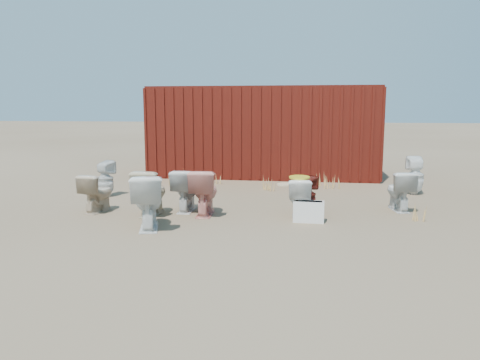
# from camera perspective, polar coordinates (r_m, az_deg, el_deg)

# --- Properties ---
(ground) EXTENTS (100.00, 100.00, 0.00)m
(ground) POSITION_cam_1_polar(r_m,az_deg,el_deg) (8.08, -0.63, -4.51)
(ground) COLOR brown
(ground) RESTS_ON ground
(shipping_container) EXTENTS (6.00, 2.40, 2.40)m
(shipping_container) POSITION_cam_1_polar(r_m,az_deg,el_deg) (13.03, 3.00, 5.93)
(shipping_container) COLOR #450E0B
(shipping_container) RESTS_ON ground
(toilet_front_a) EXTENTS (0.70, 0.94, 0.86)m
(toilet_front_a) POSITION_cam_1_polar(r_m,az_deg,el_deg) (7.37, -11.19, -2.57)
(toilet_front_a) COLOR white
(toilet_front_a) RESTS_ON ground
(toilet_front_pink) EXTENTS (0.49, 0.81, 0.81)m
(toilet_front_pink) POSITION_cam_1_polar(r_m,az_deg,el_deg) (8.18, -4.37, -1.49)
(toilet_front_pink) COLOR #ED9789
(toilet_front_pink) RESTS_ON ground
(toilet_front_c) EXTENTS (0.45, 0.76, 0.77)m
(toilet_front_c) POSITION_cam_1_polar(r_m,az_deg,el_deg) (8.52, -6.62, -1.24)
(toilet_front_c) COLOR white
(toilet_front_c) RESTS_ON ground
(toilet_front_maroon) EXTENTS (0.41, 0.41, 0.66)m
(toilet_front_maroon) POSITION_cam_1_polar(r_m,az_deg,el_deg) (8.39, 8.24, -1.79)
(toilet_front_maroon) COLOR #611910
(toilet_front_maroon) RESTS_ON ground
(toilet_front_e) EXTENTS (0.52, 0.77, 0.73)m
(toilet_front_e) POSITION_cam_1_polar(r_m,az_deg,el_deg) (8.99, 18.84, -1.25)
(toilet_front_e) COLOR silver
(toilet_front_e) RESTS_ON ground
(toilet_back_a) EXTENTS (0.44, 0.44, 0.76)m
(toilet_back_a) POSITION_cam_1_polar(r_m,az_deg,el_deg) (10.22, -16.11, 0.14)
(toilet_back_a) COLOR silver
(toilet_back_a) RESTS_ON ground
(toilet_back_beige_left) EXTENTS (0.50, 0.74, 0.69)m
(toilet_back_beige_left) POSITION_cam_1_polar(r_m,az_deg,el_deg) (8.78, -17.03, -1.51)
(toilet_back_beige_left) COLOR beige
(toilet_back_beige_left) RESTS_ON ground
(toilet_back_beige_right) EXTENTS (0.48, 0.80, 0.80)m
(toilet_back_beige_right) POSITION_cam_1_polar(r_m,az_deg,el_deg) (8.28, -10.83, -1.49)
(toilet_back_beige_right) COLOR #C6B590
(toilet_back_beige_right) RESTS_ON ground
(toilet_back_yellowlid) EXTENTS (0.43, 0.70, 0.69)m
(toilet_back_yellowlid) POSITION_cam_1_polar(r_m,az_deg,el_deg) (7.99, 7.20, -2.20)
(toilet_back_yellowlid) COLOR white
(toilet_back_yellowlid) RESTS_ON ground
(toilet_back_e) EXTENTS (0.38, 0.38, 0.82)m
(toilet_back_e) POSITION_cam_1_polar(r_m,az_deg,el_deg) (10.73, 20.55, 0.50)
(toilet_back_e) COLOR white
(toilet_back_e) RESTS_ON ground
(yellow_lid) EXTENTS (0.35, 0.44, 0.02)m
(yellow_lid) POSITION_cam_1_polar(r_m,az_deg,el_deg) (7.93, 7.25, 0.33)
(yellow_lid) COLOR gold
(yellow_lid) RESTS_ON toilet_back_yellowlid
(loose_tank) EXTENTS (0.51, 0.22, 0.35)m
(loose_tank) POSITION_cam_1_polar(r_m,az_deg,el_deg) (7.76, 8.38, -3.83)
(loose_tank) COLOR white
(loose_tank) RESTS_ON ground
(loose_lid_near) EXTENTS (0.55, 0.61, 0.02)m
(loose_lid_near) POSITION_cam_1_polar(r_m,az_deg,el_deg) (11.42, 5.55, -0.51)
(loose_lid_near) COLOR beige
(loose_lid_near) RESTS_ON ground
(loose_lid_far) EXTENTS (0.48, 0.55, 0.02)m
(loose_lid_far) POSITION_cam_1_polar(r_m,az_deg,el_deg) (10.44, -10.10, -1.50)
(loose_lid_far) COLOR #C7BA90
(loose_lid_far) RESTS_ON ground
(weed_clump_a) EXTENTS (0.36, 0.36, 0.34)m
(weed_clump_a) POSITION_cam_1_polar(r_m,az_deg,el_deg) (11.40, -7.61, 0.22)
(weed_clump_a) COLOR tan
(weed_clump_a) RESTS_ON ground
(weed_clump_b) EXTENTS (0.32, 0.32, 0.30)m
(weed_clump_b) POSITION_cam_1_polar(r_m,az_deg,el_deg) (10.58, 3.56, -0.48)
(weed_clump_b) COLOR tan
(weed_clump_b) RESTS_ON ground
(weed_clump_c) EXTENTS (0.36, 0.36, 0.28)m
(weed_clump_c) POSITION_cam_1_polar(r_m,az_deg,el_deg) (11.03, 11.19, -0.32)
(weed_clump_c) COLOR tan
(weed_clump_c) RESTS_ON ground
(weed_clump_d) EXTENTS (0.30, 0.30, 0.26)m
(weed_clump_d) POSITION_cam_1_polar(r_m,az_deg,el_deg) (11.61, -2.76, 0.27)
(weed_clump_d) COLOR tan
(weed_clump_d) RESTS_ON ground
(weed_clump_e) EXTENTS (0.34, 0.34, 0.34)m
(weed_clump_e) POSITION_cam_1_polar(r_m,az_deg,el_deg) (11.39, 10.08, 0.17)
(weed_clump_e) COLOR tan
(weed_clump_e) RESTS_ON ground
(weed_clump_f) EXTENTS (0.28, 0.28, 0.26)m
(weed_clump_f) POSITION_cam_1_polar(r_m,az_deg,el_deg) (8.31, 20.76, -3.80)
(weed_clump_f) COLOR tan
(weed_clump_f) RESTS_ON ground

